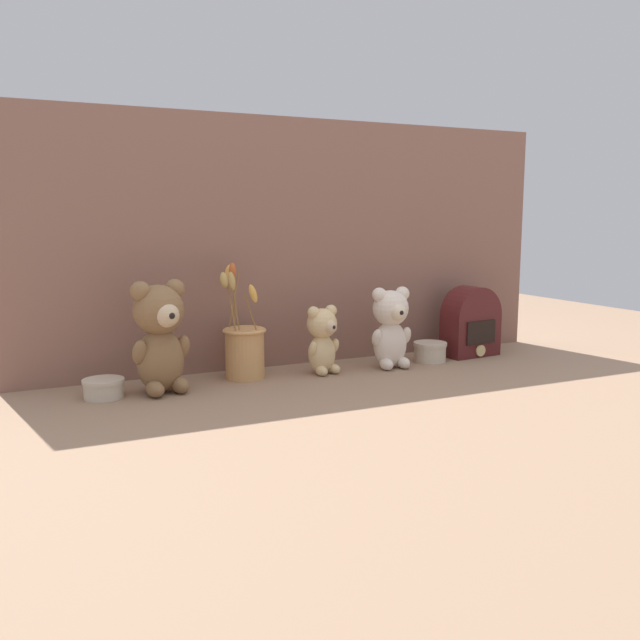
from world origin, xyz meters
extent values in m
plane|color=#8E7056|center=(0.00, 0.00, 0.00)|extent=(4.00, 4.00, 0.00)
cube|color=#845B4C|center=(0.00, 0.17, 0.38)|extent=(1.77, 0.02, 0.77)
ellipsoid|color=olive|center=(-0.48, -0.01, 0.09)|extent=(0.15, 0.13, 0.17)
sphere|color=olive|center=(-0.48, -0.01, 0.22)|extent=(0.13, 0.13, 0.13)
sphere|color=#D1B289|center=(-0.47, -0.06, 0.21)|extent=(0.06, 0.06, 0.06)
sphere|color=black|center=(-0.47, -0.09, 0.22)|extent=(0.02, 0.02, 0.02)
sphere|color=olive|center=(-0.44, 0.00, 0.28)|extent=(0.05, 0.05, 0.05)
sphere|color=olive|center=(-0.53, -0.02, 0.28)|extent=(0.05, 0.05, 0.05)
ellipsoid|color=olive|center=(-0.42, -0.01, 0.12)|extent=(0.05, 0.07, 0.08)
ellipsoid|color=olive|center=(-0.54, -0.04, 0.12)|extent=(0.05, 0.07, 0.08)
ellipsoid|color=olive|center=(-0.44, -0.04, 0.02)|extent=(0.06, 0.08, 0.04)
ellipsoid|color=olive|center=(-0.51, -0.06, 0.02)|extent=(0.06, 0.08, 0.04)
ellipsoid|color=beige|center=(0.23, -0.01, 0.07)|extent=(0.11, 0.09, 0.15)
sphere|color=beige|center=(0.23, -0.01, 0.19)|extent=(0.11, 0.11, 0.11)
sphere|color=beige|center=(0.23, -0.05, 0.18)|extent=(0.05, 0.05, 0.05)
sphere|color=black|center=(0.23, -0.07, 0.18)|extent=(0.02, 0.02, 0.02)
sphere|color=beige|center=(0.27, -0.01, 0.23)|extent=(0.04, 0.04, 0.04)
sphere|color=beige|center=(0.19, -0.01, 0.23)|extent=(0.04, 0.04, 0.04)
ellipsoid|color=beige|center=(0.28, -0.02, 0.10)|extent=(0.03, 0.05, 0.07)
ellipsoid|color=beige|center=(0.18, -0.02, 0.10)|extent=(0.03, 0.05, 0.07)
ellipsoid|color=beige|center=(0.26, -0.04, 0.02)|extent=(0.04, 0.06, 0.04)
ellipsoid|color=beige|center=(0.20, -0.04, 0.02)|extent=(0.04, 0.06, 0.04)
ellipsoid|color=#DBBC84|center=(0.00, 0.01, 0.06)|extent=(0.10, 0.09, 0.12)
sphere|color=#DBBC84|center=(0.00, 0.01, 0.15)|extent=(0.09, 0.09, 0.09)
sphere|color=#D1B289|center=(0.01, -0.03, 0.15)|extent=(0.04, 0.04, 0.04)
sphere|color=black|center=(0.01, -0.04, 0.15)|extent=(0.01, 0.01, 0.01)
sphere|color=#DBBC84|center=(0.03, 0.01, 0.19)|extent=(0.04, 0.04, 0.04)
sphere|color=#DBBC84|center=(-0.03, 0.00, 0.19)|extent=(0.04, 0.04, 0.04)
ellipsoid|color=#DBBC84|center=(0.04, 0.01, 0.08)|extent=(0.03, 0.05, 0.05)
ellipsoid|color=#DBBC84|center=(-0.04, -0.01, 0.08)|extent=(0.03, 0.05, 0.05)
ellipsoid|color=#DBBC84|center=(0.03, -0.01, 0.01)|extent=(0.04, 0.05, 0.03)
ellipsoid|color=#DBBC84|center=(-0.02, -0.02, 0.01)|extent=(0.04, 0.05, 0.03)
cylinder|color=tan|center=(-0.23, 0.05, 0.07)|extent=(0.11, 0.11, 0.15)
torus|color=tan|center=(-0.23, 0.05, 0.14)|extent=(0.13, 0.13, 0.01)
cylinder|color=olive|center=(-0.22, 0.01, 0.20)|extent=(0.04, 0.01, 0.11)
ellipsoid|color=gold|center=(-0.22, -0.01, 0.25)|extent=(0.04, 0.02, 0.06)
cylinder|color=olive|center=(-0.25, 0.06, 0.23)|extent=(0.01, 0.01, 0.17)
ellipsoid|color=#C65B28|center=(-0.25, 0.07, 0.31)|extent=(0.03, 0.03, 0.04)
cylinder|color=olive|center=(-0.25, 0.09, 0.23)|extent=(0.04, 0.02, 0.16)
ellipsoid|color=gold|center=(-0.25, 0.10, 0.30)|extent=(0.04, 0.04, 0.05)
cylinder|color=olive|center=(-0.27, 0.04, 0.22)|extent=(0.02, 0.05, 0.14)
ellipsoid|color=tan|center=(-0.29, 0.03, 0.29)|extent=(0.03, 0.04, 0.05)
cylinder|color=olive|center=(-0.26, 0.03, 0.22)|extent=(0.02, 0.03, 0.14)
ellipsoid|color=tan|center=(-0.27, 0.02, 0.29)|extent=(0.03, 0.04, 0.06)
cube|color=#4C1919|center=(0.57, 0.03, 0.07)|extent=(0.20, 0.11, 0.14)
cylinder|color=#4C1919|center=(0.57, 0.03, 0.14)|extent=(0.20, 0.11, 0.19)
cube|color=black|center=(0.57, -0.02, 0.09)|extent=(0.12, 0.02, 0.08)
cylinder|color=#D6BC7A|center=(0.57, -0.02, 0.03)|extent=(0.04, 0.01, 0.04)
cylinder|color=beige|center=(0.39, 0.01, 0.03)|extent=(0.10, 0.10, 0.05)
cylinder|color=beige|center=(0.39, 0.01, 0.06)|extent=(0.11, 0.11, 0.01)
cylinder|color=beige|center=(-0.63, -0.01, 0.02)|extent=(0.10, 0.10, 0.04)
cylinder|color=beige|center=(-0.63, -0.01, 0.05)|extent=(0.11, 0.11, 0.01)
camera|label=1|loc=(-0.85, -1.79, 0.47)|focal=38.00mm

